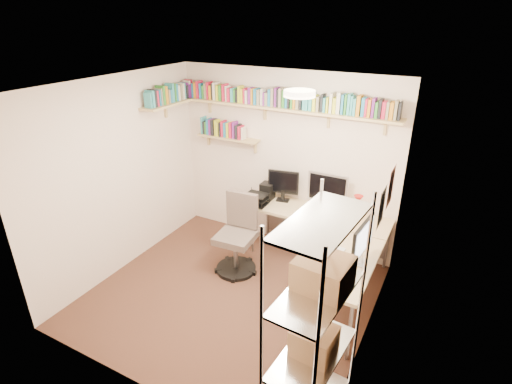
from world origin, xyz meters
TOP-DOWN VIEW (x-y plane):
  - ground at (0.00, 0.00)m, footprint 3.20×3.20m
  - room_shell at (0.00, 0.00)m, footprint 3.24×3.04m
  - wall_shelves at (-0.41, 1.30)m, footprint 3.12×1.09m
  - corner_desk at (0.70, 0.97)m, footprint 1.92×1.88m
  - office_chair at (-0.20, 0.52)m, footprint 0.55×0.56m
  - wire_rack at (1.42, -1.07)m, footprint 0.50×0.91m

SIDE VIEW (x-z plane):
  - ground at x=0.00m, z-range 0.00..0.00m
  - office_chair at x=-0.20m, z-range -0.08..0.97m
  - corner_desk at x=0.70m, z-range 0.09..1.34m
  - wire_rack at x=1.42m, z-range 0.13..2.15m
  - room_shell at x=0.00m, z-range 0.29..2.81m
  - wall_shelves at x=-0.41m, z-range 1.63..2.43m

